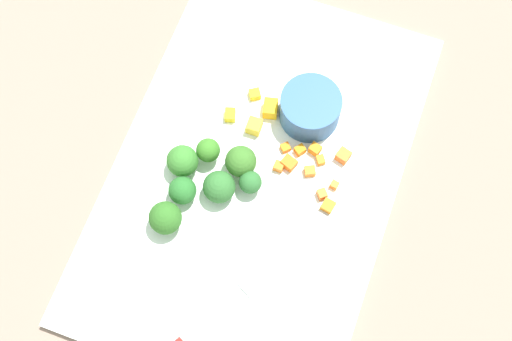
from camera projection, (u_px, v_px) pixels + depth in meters
The scene contains 26 objects.
ground_plane at pixel (256, 176), 0.94m from camera, with size 4.00×4.00×0.00m, color gray.
cutting_board at pixel (256, 175), 0.93m from camera, with size 0.54×0.36×0.01m, color white.
prep_bowl at pixel (310, 108), 0.93m from camera, with size 0.08×0.08×0.05m, color #2C5792.
chef_knife at pixel (220, 312), 0.86m from camera, with size 0.31×0.17×0.02m.
carrot_dice_0 at pixel (289, 163), 0.92m from camera, with size 0.02×0.02×0.01m, color orange.
carrot_dice_1 at pixel (300, 150), 0.93m from camera, with size 0.01×0.01×0.01m, color orange.
carrot_dice_2 at pixel (343, 156), 0.93m from camera, with size 0.02×0.02×0.01m, color orange.
carrot_dice_3 at pixel (321, 196), 0.91m from camera, with size 0.01×0.01×0.01m, color orange.
carrot_dice_4 at pixel (320, 160), 0.93m from camera, with size 0.01×0.01×0.01m, color orange.
carrot_dice_5 at pixel (328, 206), 0.90m from camera, with size 0.02×0.01×0.01m, color orange.
carrot_dice_6 at pixel (279, 166), 0.92m from camera, with size 0.01×0.01×0.01m, color orange.
carrot_dice_7 at pixel (334, 185), 0.91m from camera, with size 0.01×0.01×0.01m, color orange.
carrot_dice_8 at pixel (285, 148), 0.93m from camera, with size 0.01×0.01×0.01m, color orange.
carrot_dice_9 at pixel (315, 149), 0.93m from camera, with size 0.01×0.01×0.01m, color orange.
carrot_dice_10 at pixel (310, 171), 0.92m from camera, with size 0.01×0.01×0.01m, color orange.
pepper_dice_0 at pixel (254, 126), 0.94m from camera, with size 0.02×0.02×0.02m, color yellow.
pepper_dice_1 at pixel (270, 108), 0.95m from camera, with size 0.02×0.02×0.02m, color yellow.
pepper_dice_2 at pixel (230, 115), 0.95m from camera, with size 0.01×0.02×0.01m, color yellow.
pepper_dice_3 at pixel (255, 94), 0.96m from camera, with size 0.01×0.01×0.01m, color yellow.
broccoli_floret_0 at pixel (182, 191), 0.89m from camera, with size 0.04×0.04×0.04m.
broccoli_floret_1 at pixel (208, 152), 0.91m from camera, with size 0.03×0.03×0.04m.
broccoli_floret_2 at pixel (242, 159), 0.91m from camera, with size 0.04×0.04×0.04m.
broccoli_floret_3 at pixel (165, 218), 0.88m from camera, with size 0.04×0.04×0.04m.
broccoli_floret_4 at pixel (253, 183), 0.90m from camera, with size 0.03×0.03×0.04m.
broccoli_floret_5 at pixel (219, 187), 0.90m from camera, with size 0.04×0.04×0.04m.
broccoli_floret_6 at pixel (182, 161), 0.91m from camera, with size 0.04×0.04×0.04m.
Camera 1 is at (-0.30, -0.11, 0.88)m, focal length 50.42 mm.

